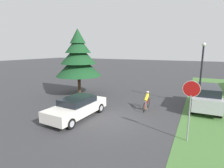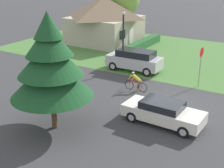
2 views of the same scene
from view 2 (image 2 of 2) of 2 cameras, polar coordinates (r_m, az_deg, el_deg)
ground_plane at (r=20.66m, az=10.08°, el=-3.95°), size 140.00×140.00×0.00m
grass_verge_right at (r=32.46m, az=11.25°, el=5.24°), size 16.00×36.00×0.01m
cottage_house at (r=36.60m, az=-1.36°, el=11.75°), size 7.60×7.74×5.24m
hedge_row at (r=34.03m, az=5.01°, el=7.02°), size 9.45×0.90×0.85m
sedan_left_lane at (r=18.12m, az=9.29°, el=-5.12°), size 2.01×4.68×1.38m
cyclist at (r=22.61m, az=4.45°, el=0.43°), size 0.44×1.78×1.41m
parked_suv_right at (r=26.84m, az=4.15°, el=4.43°), size 2.01×4.73×1.84m
stop_sign at (r=23.71m, az=15.96°, el=4.53°), size 0.79×0.08×3.07m
street_lamp at (r=26.32m, az=2.05°, el=8.77°), size 0.30×0.30×5.12m
conifer_tall_near at (r=16.62m, az=-11.19°, el=3.46°), size 4.46×4.46×6.50m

